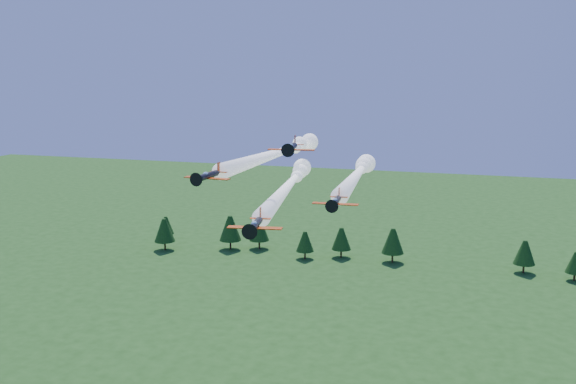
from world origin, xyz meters
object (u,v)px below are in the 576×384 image
(plane_left, at_px, (279,153))
(plane_right, at_px, (358,173))
(plane_slot, at_px, (292,147))
(plane_lead, at_px, (289,185))

(plane_left, height_order, plane_right, plane_left)
(plane_left, distance_m, plane_slot, 22.01)
(plane_lead, height_order, plane_left, plane_left)
(plane_left, relative_size, plane_right, 1.15)
(plane_right, height_order, plane_slot, plane_slot)
(plane_left, xyz_separation_m, plane_slot, (8.39, -20.04, 3.51))
(plane_lead, bearing_deg, plane_slot, -80.18)
(plane_lead, xyz_separation_m, plane_left, (-3.62, 5.50, 5.04))
(plane_lead, xyz_separation_m, plane_slot, (4.77, -14.54, 8.56))
(plane_lead, relative_size, plane_right, 1.23)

